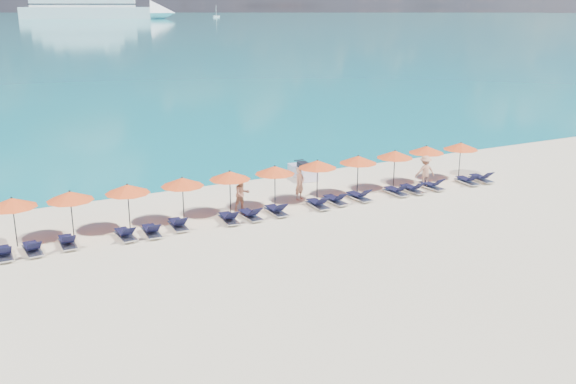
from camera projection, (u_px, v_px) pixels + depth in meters
name	position (u px, v px, depth m)	size (l,w,h in m)	color
ground	(318.00, 232.00, 29.94)	(1400.00, 1400.00, 0.00)	beige
cruise_ship	(100.00, 8.00, 517.01)	(121.29, 55.99, 33.77)	white
sailboat_near	(154.00, 16.00, 594.41)	(6.64, 2.21, 12.17)	white
sailboat_far	(216.00, 16.00, 587.73)	(5.86, 1.95, 10.75)	white
jetski	(303.00, 171.00, 39.42)	(1.34, 2.79, 0.96)	silver
beachgoer_a	(300.00, 184.00, 34.82)	(0.65, 0.43, 1.79)	tan
beachgoer_b	(242.00, 194.00, 32.93)	(0.86, 0.50, 1.77)	tan
beachgoer_c	(425.00, 171.00, 37.23)	(1.20, 0.56, 1.86)	tan
umbrella_0	(12.00, 203.00, 27.65)	(2.10, 2.10, 2.28)	black
umbrella_1	(70.00, 196.00, 28.63)	(2.10, 2.10, 2.28)	black
umbrella_2	(127.00, 189.00, 29.73)	(2.10, 2.10, 2.28)	black
umbrella_3	(182.00, 182.00, 30.91)	(2.10, 2.10, 2.28)	black
umbrella_4	(230.00, 175.00, 32.11)	(2.10, 2.10, 2.28)	black
umbrella_5	(275.00, 170.00, 33.15)	(2.10, 2.10, 2.28)	black
umbrella_6	(317.00, 164.00, 34.38)	(2.10, 2.10, 2.28)	black
umbrella_7	(358.00, 159.00, 35.42)	(2.10, 2.10, 2.28)	black
umbrella_8	(395.00, 154.00, 36.66)	(2.10, 2.10, 2.28)	black
umbrella_9	(426.00, 149.00, 37.89)	(2.10, 2.10, 2.28)	black
umbrella_10	(461.00, 146.00, 38.80)	(2.10, 2.10, 2.28)	black
lounger_0	(4.00, 253.00, 26.81)	(0.66, 1.71, 0.66)	silver
lounger_1	(33.00, 248.00, 27.32)	(0.74, 1.74, 0.66)	silver
lounger_2	(67.00, 242.00, 28.10)	(0.64, 1.71, 0.66)	silver
lounger_3	(125.00, 234.00, 29.05)	(0.72, 1.73, 0.66)	silver
lounger_4	(151.00, 231.00, 29.48)	(0.70, 1.73, 0.66)	silver
lounger_5	(178.00, 224.00, 30.36)	(0.71, 1.73, 0.66)	silver
lounger_6	(229.00, 218.00, 31.25)	(0.75, 1.74, 0.66)	silver
lounger_7	(250.00, 215.00, 31.75)	(0.72, 1.73, 0.66)	silver
lounger_8	(276.00, 210.00, 32.44)	(0.63, 1.70, 0.66)	silver
lounger_9	(318.00, 204.00, 33.51)	(0.65, 1.71, 0.66)	silver
lounger_10	(335.00, 200.00, 34.20)	(0.69, 1.73, 0.66)	silver
lounger_11	(359.00, 196.00, 34.84)	(0.74, 1.74, 0.66)	silver
lounger_12	(396.00, 191.00, 35.83)	(0.68, 1.72, 0.66)	silver
lounger_13	(412.00, 189.00, 36.25)	(0.69, 1.72, 0.66)	silver
lounger_14	(432.00, 185.00, 36.92)	(0.75, 1.74, 0.66)	silver
lounger_15	(468.00, 180.00, 37.97)	(0.76, 1.75, 0.66)	silver
lounger_16	(481.00, 178.00, 38.49)	(0.73, 1.74, 0.66)	silver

